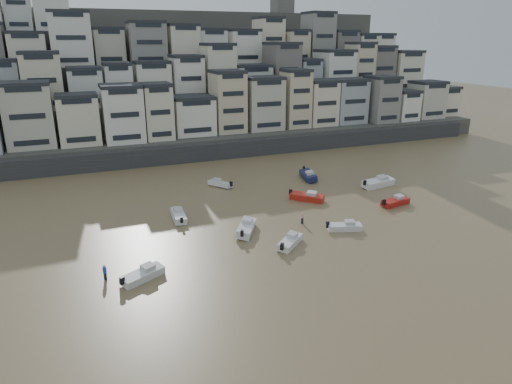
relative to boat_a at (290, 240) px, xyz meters
name	(u,v)px	position (x,y,z in m)	size (l,w,h in m)	color
ground	(296,371)	(-9.51, -20.25, -0.71)	(400.00, 400.00, 0.00)	olive
harbor_wall	(197,152)	(0.49, 44.75, 1.04)	(140.00, 3.00, 3.50)	#38383A
hillside	(174,81)	(5.23, 84.59, 12.30)	(141.04, 66.00, 50.00)	#4C4C47
boat_a	(290,240)	(0.00, 0.00, 0.00)	(5.21, 1.71, 1.42)	silver
boat_b	(345,226)	(8.81, 1.54, -0.05)	(4.86, 1.59, 1.33)	silver
boat_c	(246,227)	(-3.53, 5.81, 0.12)	(6.11, 2.00, 1.67)	silver
boat_d	(396,201)	(21.33, 6.90, 0.02)	(5.35, 1.75, 1.46)	#AC1915
boat_e	(307,196)	(9.81, 13.89, 0.08)	(5.80, 1.90, 1.58)	#AD2015
boat_f	(179,214)	(-10.69, 13.66, 0.04)	(5.51, 1.80, 1.50)	silver
boat_g	(378,181)	(24.55, 15.56, 0.21)	(6.77, 2.22, 1.85)	silver
boat_h	(220,183)	(-0.61, 25.86, -0.04)	(4.89, 1.60, 1.33)	silver
boat_i	(308,174)	(15.54, 24.09, 0.15)	(6.30, 2.06, 1.72)	#151C44
boat_j	(143,274)	(-18.09, -1.68, 0.00)	(5.24, 1.72, 1.43)	silver
person_blue	(105,272)	(-21.76, -0.18, 0.16)	(0.44, 0.44, 1.74)	#1843B5
person_pink	(302,218)	(4.71, 5.74, 0.16)	(0.44, 0.44, 1.74)	#D3959F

